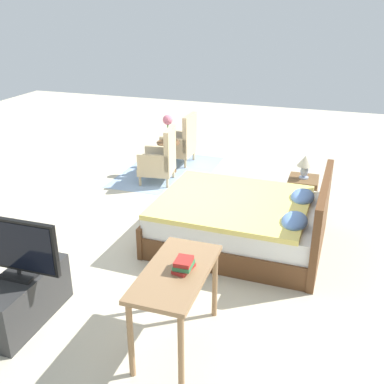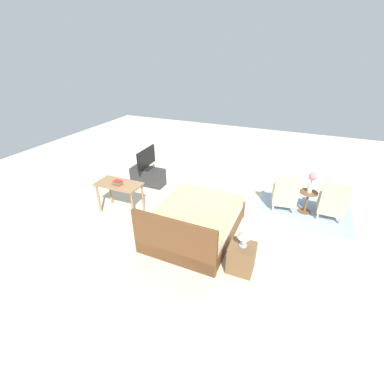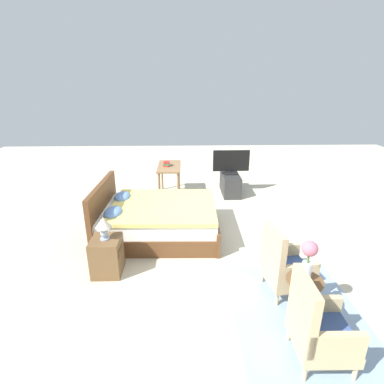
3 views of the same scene
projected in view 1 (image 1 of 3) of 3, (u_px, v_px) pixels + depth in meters
The scene contains 13 objects.
ground_plane at pixel (175, 230), 5.95m from camera, with size 16.00×16.00×0.00m, color beige.
floor_rug at pixel (168, 171), 8.01m from camera, with size 2.10×1.50×0.01m.
bed at pixel (242, 222), 5.52m from camera, with size 1.65×2.06×0.96m.
armchair_by_window_left at pixel (181, 143), 8.29m from camera, with size 0.55×0.55×0.92m.
armchair_by_window_right at pixel (160, 160), 7.40m from camera, with size 0.61×0.61×0.92m.
side_table at pixel (168, 153), 7.87m from camera, with size 0.40×0.40×0.55m.
flower_vase at pixel (168, 126), 7.68m from camera, with size 0.17×0.17×0.48m.
nightstand at pixel (302, 196), 6.34m from camera, with size 0.44×0.41×0.54m.
table_lamp at pixel (305, 164), 6.15m from camera, with size 0.22×0.22×0.33m.
tv_stand at pixel (24, 298), 4.20m from camera, with size 0.96×0.40×0.49m.
tv_flatscreen at pixel (15, 247), 3.98m from camera, with size 0.20×0.87×0.58m.
vanity_desk at pixel (176, 282), 3.75m from camera, with size 1.04×0.52×0.75m.
book_stack at pixel (184, 265), 3.70m from camera, with size 0.23×0.16×0.10m.
Camera 1 is at (4.93, 1.89, 2.80)m, focal length 42.00 mm.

